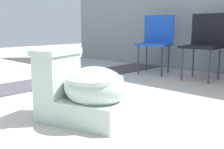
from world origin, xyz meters
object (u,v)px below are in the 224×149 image
Objects in this scene: folding_chair_left at (156,38)px; boulder_near at (67,68)px; toilet at (83,91)px; folding_chair_middle at (205,39)px.

boulder_near is at bearing -45.92° from folding_chair_left.
toilet is 2.10m from folding_chair_middle.
folding_chair_middle is at bearing 39.90° from boulder_near.
toilet reaches higher than boulder_near.
toilet is 2.25m from folding_chair_left.
folding_chair_middle reaches higher than boulder_near.
folding_chair_left and folding_chair_middle have the same top height.
toilet is 1.90× the size of boulder_near.
folding_chair_left is at bearing 60.63° from boulder_near.
folding_chair_middle is at bearing 74.01° from folding_chair_left.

